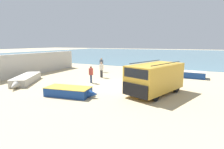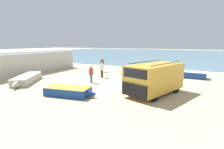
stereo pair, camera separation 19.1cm
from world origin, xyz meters
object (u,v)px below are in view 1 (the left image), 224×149
(fisherman_0, at_px, (91,73))
(fisherman_1, at_px, (101,68))
(parked_van, at_px, (155,78))
(fisherman_3, at_px, (101,64))
(fishing_rowboat_1, at_px, (184,74))
(fishing_rowboat_2, at_px, (70,92))
(fishing_rowboat_0, at_px, (26,79))

(fisherman_0, bearing_deg, fisherman_1, 44.87)
(parked_van, bearing_deg, fisherman_1, -100.05)
(fisherman_3, bearing_deg, fishing_rowboat_1, 125.35)
(fishing_rowboat_2, bearing_deg, fisherman_1, 91.32)
(fishing_rowboat_1, relative_size, fishing_rowboat_2, 1.21)
(fishing_rowboat_0, xyz_separation_m, fisherman_1, (5.14, 5.31, 0.67))
(fishing_rowboat_0, distance_m, fisherman_1, 7.42)
(fisherman_1, bearing_deg, fisherman_3, 38.83)
(parked_van, xyz_separation_m, fishing_rowboat_1, (1.59, 7.77, -0.86))
(fishing_rowboat_1, height_order, fisherman_0, fisherman_0)
(fishing_rowboat_0, height_order, fisherman_1, fisherman_1)
(parked_van, relative_size, fishing_rowboat_2, 1.33)
(parked_van, height_order, fishing_rowboat_2, parked_van)
(parked_van, distance_m, fishing_rowboat_0, 11.73)
(fishing_rowboat_0, bearing_deg, fishing_rowboat_1, 94.34)
(fishing_rowboat_0, bearing_deg, fishing_rowboat_2, 45.61)
(parked_van, relative_size, fishing_rowboat_1, 1.10)
(fishing_rowboat_2, xyz_separation_m, fisherman_0, (-0.81, 4.11, 0.64))
(fisherman_0, height_order, fisherman_3, fisherman_3)
(parked_van, bearing_deg, fisherman_3, -110.17)
(fishing_rowboat_0, height_order, fishing_rowboat_1, fishing_rowboat_1)
(fisherman_0, bearing_deg, parked_van, -62.76)
(fishing_rowboat_2, bearing_deg, parked_van, 21.62)
(parked_van, distance_m, fishing_rowboat_1, 7.98)
(fishing_rowboat_1, height_order, fishing_rowboat_2, fishing_rowboat_1)
(fishing_rowboat_1, xyz_separation_m, fishing_rowboat_2, (-6.86, -10.83, -0.03))
(parked_van, bearing_deg, fishing_rowboat_0, -62.22)
(fishing_rowboat_0, distance_m, fisherman_0, 6.12)
(fisherman_1, bearing_deg, fishing_rowboat_1, -53.23)
(fisherman_0, height_order, fisherman_1, fisherman_1)
(parked_van, distance_m, fisherman_1, 7.47)
(fisherman_1, xyz_separation_m, fisherman_3, (-1.75, 3.20, 0.07))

